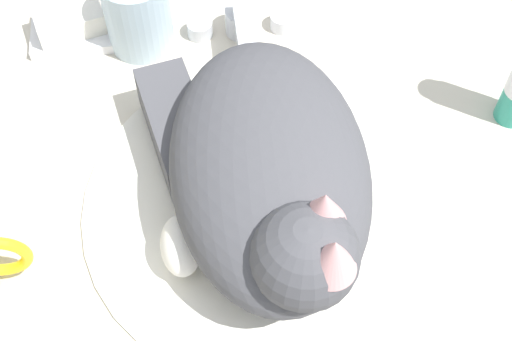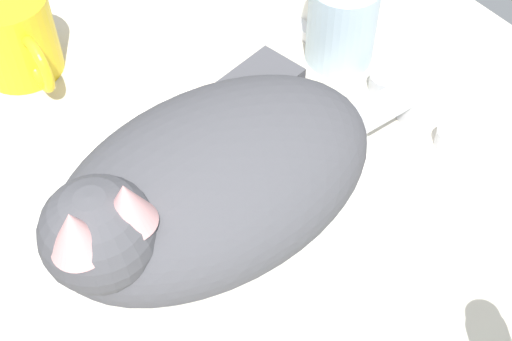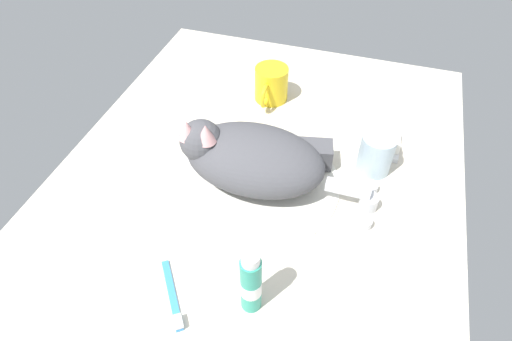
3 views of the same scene
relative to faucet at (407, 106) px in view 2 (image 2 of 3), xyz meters
The scene contains 7 objects.
ground_plane 21.80cm from the faucet, 90.00° to the right, with size 110.00×82.50×3.00cm, color beige.
sink_basin 21.56cm from the faucet, 90.00° to the right, with size 34.72×34.72×0.71cm, color white.
faucet is the anchor object (origin of this frame).
cat 22.86cm from the faucet, 90.76° to the right, with size 20.22×29.06×14.33cm.
coffee_mug 38.70cm from the faucet, 137.20° to the right, with size 12.22×8.13×8.56cm.
rinse_cup 11.26cm from the faucet, behind, with size 7.00×7.00×8.77cm.
soap_dish 18.88cm from the faucet, behind, with size 9.00×6.40×1.20cm, color white.
Camera 2 is at (30.92, -18.57, 50.85)cm, focal length 51.11 mm.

